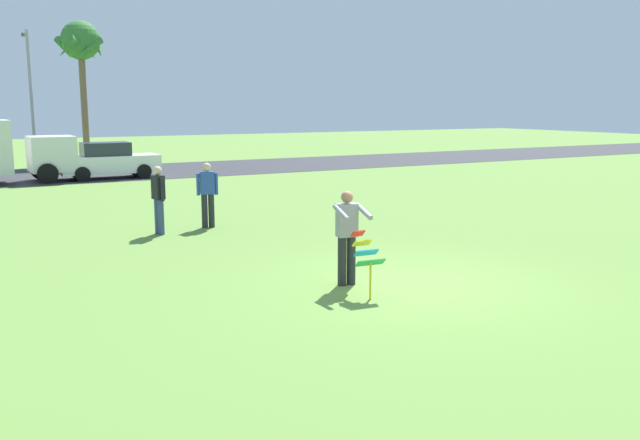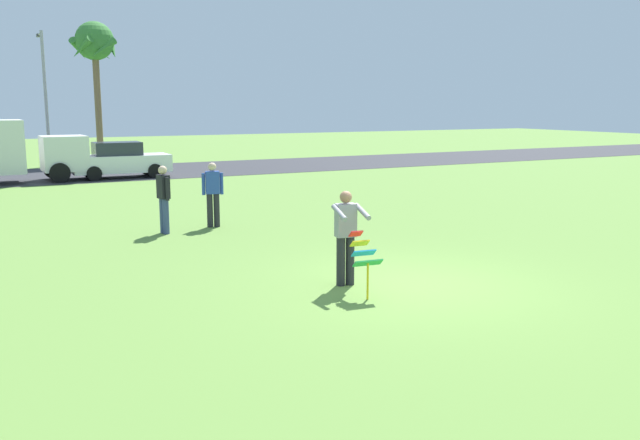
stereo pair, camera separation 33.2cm
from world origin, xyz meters
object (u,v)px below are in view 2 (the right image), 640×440
(person_walker_far, at_px, (213,192))
(person_walker_near, at_px, (164,197))
(person_kite_flyer, at_px, (346,234))
(palm_tree_right_near, at_px, (95,47))
(streetlight_pole, at_px, (45,90))
(kite_held, at_px, (364,255))
(parked_car_white, at_px, (120,161))

(person_walker_far, bearing_deg, person_walker_near, -167.66)
(person_kite_flyer, relative_size, palm_tree_right_near, 0.22)
(palm_tree_right_near, distance_m, person_walker_far, 23.05)
(palm_tree_right_near, relative_size, streetlight_pole, 1.11)
(person_walker_near, bearing_deg, kite_held, -78.03)
(person_walker_far, bearing_deg, palm_tree_right_near, 87.81)
(parked_car_white, relative_size, streetlight_pole, 0.60)
(parked_car_white, distance_m, person_walker_far, 13.62)
(person_walker_far, bearing_deg, person_kite_flyer, -87.97)
(streetlight_pole, bearing_deg, palm_tree_right_near, 21.75)
(streetlight_pole, bearing_deg, person_walker_near, -88.49)
(person_kite_flyer, height_order, streetlight_pole, streetlight_pole)
(palm_tree_right_near, bearing_deg, person_walker_near, -95.68)
(kite_held, distance_m, palm_tree_right_near, 30.47)
(kite_held, xyz_separation_m, person_walker_near, (-1.54, 7.24, 0.20))
(person_kite_flyer, distance_m, parked_car_white, 20.37)
(parked_car_white, xyz_separation_m, person_walker_near, (-1.64, -13.92, 0.16))
(streetlight_pole, distance_m, person_walker_far, 21.57)
(palm_tree_right_near, xyz_separation_m, person_walker_far, (-0.86, -22.38, -5.46))
(parked_car_white, bearing_deg, person_walker_far, -91.02)
(kite_held, distance_m, person_walker_near, 7.41)
(streetlight_pole, bearing_deg, kite_held, -85.82)
(person_walker_far, bearing_deg, streetlight_pole, 95.29)
(palm_tree_right_near, distance_m, streetlight_pole, 3.87)
(person_kite_flyer, relative_size, person_walker_far, 1.00)
(streetlight_pole, relative_size, person_walker_far, 4.05)
(person_kite_flyer, relative_size, streetlight_pole, 0.25)
(person_kite_flyer, height_order, person_walker_far, same)
(kite_held, height_order, palm_tree_right_near, palm_tree_right_near)
(person_kite_flyer, bearing_deg, person_walker_far, 92.03)
(palm_tree_right_near, xyz_separation_m, person_walker_near, (-2.26, -22.69, -5.46))
(palm_tree_right_near, distance_m, person_walker_near, 23.45)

